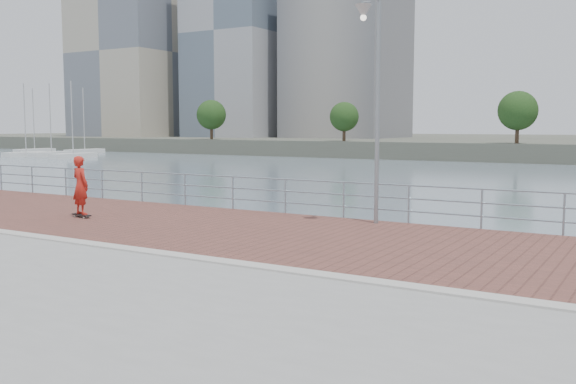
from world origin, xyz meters
The scene contains 8 objects.
water centered at (0.00, 0.00, -2.00)m, with size 400.00×400.00×0.00m, color slate.
brick_lane centered at (0.00, 3.60, 0.01)m, with size 40.00×6.80×0.02m, color brown.
curb centered at (0.00, 0.00, 0.03)m, with size 40.00×0.40×0.06m, color #B7B5AD.
guardrail centered at (0.00, 7.00, 0.69)m, with size 39.06×0.06×1.13m.
street_lamp centered at (0.24, 6.04, 4.46)m, with size 0.46×1.33×6.27m.
skateboard centered at (-7.90, 2.99, 0.09)m, with size 0.82×0.35×0.09m.
skateboarder centered at (-7.90, 2.99, 0.99)m, with size 0.65×0.43×1.78m, color red.
marina centered at (-81.51, 58.54, -1.48)m, with size 28.16×22.46×11.35m.
Camera 1 is at (7.37, -10.32, 2.78)m, focal length 40.00 mm.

